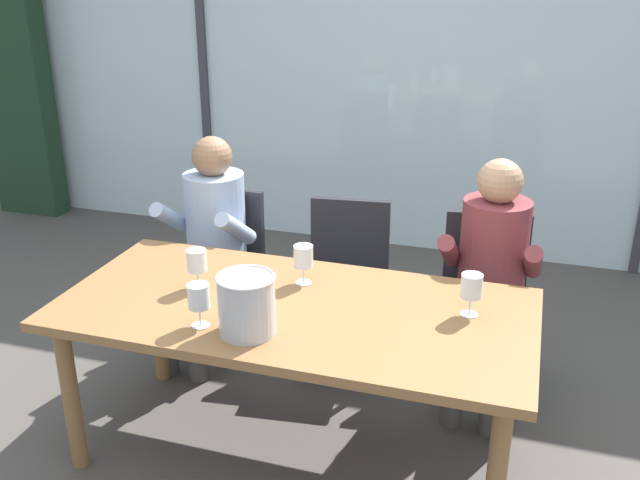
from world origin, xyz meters
TOP-DOWN VIEW (x-y plane):
  - ground at (0.00, 1.00)m, footprint 14.00×14.00m
  - window_glass_panel at (0.00, 2.54)m, footprint 7.12×0.03m
  - window_mullion_left at (-1.60, 2.52)m, footprint 0.06×0.06m
  - hillside_vineyard at (0.00, 5.87)m, footprint 13.12×2.40m
  - curtain_heavy_drape at (-3.21, 2.36)m, footprint 0.56×0.20m
  - dining_table at (0.00, 0.00)m, footprint 1.92×0.91m
  - chair_near_curtain at (-0.73, 0.85)m, footprint 0.47×0.47m
  - chair_left_of_center at (-0.01, 0.86)m, footprint 0.49×0.49m
  - chair_center at (0.70, 0.87)m, footprint 0.49×0.49m
  - person_pale_blue_shirt at (-0.74, 0.73)m, footprint 0.49×0.63m
  - person_maroon_top at (0.72, 0.73)m, footprint 0.47×0.62m
  - ice_bucket_primary at (-0.09, -0.26)m, footprint 0.22×0.22m
  - wine_glass_by_left_taster at (-0.44, 0.03)m, footprint 0.08×0.08m
  - wine_glass_near_bucket at (-0.03, 0.21)m, footprint 0.08×0.08m
  - wine_glass_center_pour at (-0.28, -0.27)m, footprint 0.08×0.08m
  - wine_glass_by_right_taster at (0.68, 0.13)m, footprint 0.08×0.08m

SIDE VIEW (x-z plane):
  - ground at x=0.00m, z-range 0.00..0.00m
  - chair_near_curtain at x=-0.73m, z-range 0.07..0.93m
  - chair_left_of_center at x=-0.01m, z-range 0.07..0.93m
  - chair_center at x=0.70m, z-range 0.07..0.93m
  - dining_table at x=0.00m, z-range 0.28..1.01m
  - person_pale_blue_shirt at x=-0.74m, z-range 0.08..1.26m
  - person_maroon_top at x=0.72m, z-range 0.08..1.26m
  - wine_glass_by_left_taster at x=-0.44m, z-range 0.76..0.93m
  - wine_glass_near_bucket at x=-0.03m, z-range 0.76..0.93m
  - wine_glass_center_pour at x=-0.28m, z-range 0.76..0.93m
  - ice_bucket_primary at x=-0.09m, z-range 0.73..0.96m
  - wine_glass_by_right_taster at x=0.68m, z-range 0.76..0.94m
  - hillside_vineyard at x=0.00m, z-range 0.00..1.70m
  - window_glass_panel at x=0.00m, z-range 0.00..2.60m
  - window_mullion_left at x=-1.60m, z-range 0.00..2.60m
  - curtain_heavy_drape at x=-3.21m, z-range 0.00..2.60m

